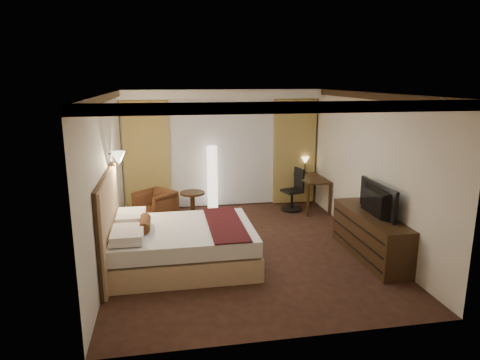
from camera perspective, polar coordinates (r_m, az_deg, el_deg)
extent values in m
cube|color=black|center=(7.66, 0.54, -9.08)|extent=(4.50, 5.50, 0.01)
cube|color=white|center=(7.09, 0.59, 11.53)|extent=(4.50, 5.50, 0.01)
cube|color=beige|center=(9.92, -2.43, 4.21)|extent=(4.50, 0.02, 2.70)
cube|color=beige|center=(7.19, -17.33, 0.09)|extent=(0.02, 5.50, 2.70)
cube|color=beige|center=(7.98, 16.64, 1.41)|extent=(0.02, 5.50, 2.70)
cube|color=white|center=(9.56, -2.29, 11.40)|extent=(4.50, 0.50, 0.20)
cube|color=silver|center=(9.86, -2.36, 3.57)|extent=(2.48, 0.04, 2.45)
cube|color=tan|center=(9.72, -12.30, 3.13)|extent=(1.00, 0.14, 2.45)
cube|color=tan|center=(10.18, 7.23, 3.78)|extent=(1.00, 0.14, 2.45)
imported|color=#492016|center=(9.15, -11.22, -3.20)|extent=(0.95, 0.95, 0.71)
imported|color=black|center=(7.28, 17.12, -1.81)|extent=(0.69, 1.18, 0.15)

